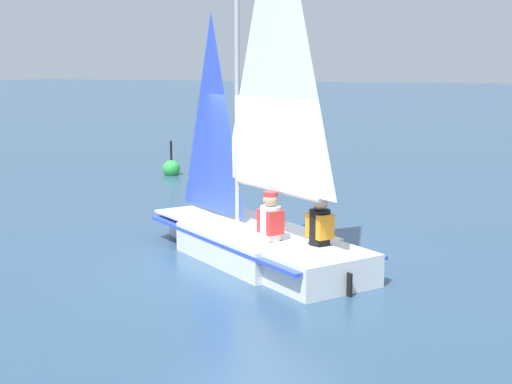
{
  "coord_description": "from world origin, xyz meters",
  "views": [
    {
      "loc": [
        5.01,
        -9.46,
        2.93
      ],
      "look_at": [
        0.0,
        0.0,
        1.05
      ],
      "focal_mm": 50.0,
      "sensor_mm": 36.0,
      "label": 1
    }
  ],
  "objects_px": {
    "buoy_marker": "(171,168)",
    "sailor_crew": "(320,232)",
    "sailboat_main": "(257,211)",
    "sailor_helm": "(270,228)"
  },
  "relations": [
    {
      "from": "sailor_crew",
      "to": "buoy_marker",
      "type": "relative_size",
      "value": 1.14
    },
    {
      "from": "sailor_crew",
      "to": "sailor_helm",
      "type": "bearing_deg",
      "value": 35.52
    },
    {
      "from": "buoy_marker",
      "to": "sailor_helm",
      "type": "bearing_deg",
      "value": -46.92
    },
    {
      "from": "sailboat_main",
      "to": "buoy_marker",
      "type": "bearing_deg",
      "value": -18.16
    },
    {
      "from": "sailor_helm",
      "to": "sailor_crew",
      "type": "xyz_separation_m",
      "value": [
        0.74,
        0.08,
        0.0
      ]
    },
    {
      "from": "buoy_marker",
      "to": "sailor_crew",
      "type": "bearing_deg",
      "value": -43.57
    },
    {
      "from": "sailor_helm",
      "to": "sailor_crew",
      "type": "height_order",
      "value": "same"
    },
    {
      "from": "sailor_crew",
      "to": "sailboat_main",
      "type": "bearing_deg",
      "value": 12.35
    },
    {
      "from": "sailboat_main",
      "to": "sailor_helm",
      "type": "distance_m",
      "value": 0.64
    },
    {
      "from": "sailor_helm",
      "to": "sailor_crew",
      "type": "bearing_deg",
      "value": -144.48
    }
  ]
}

